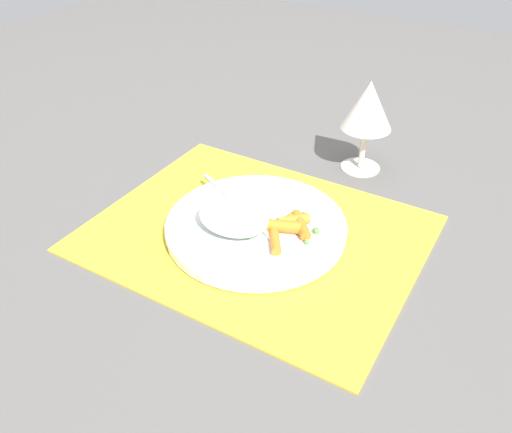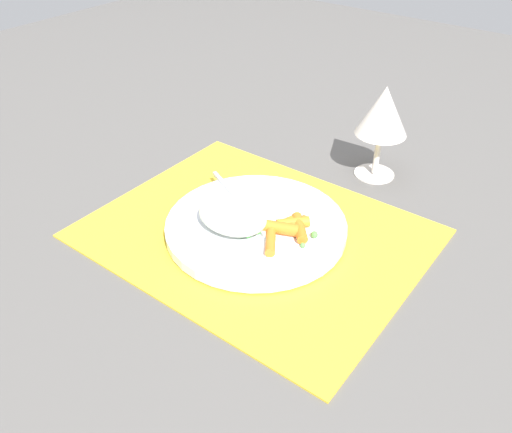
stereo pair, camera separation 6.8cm
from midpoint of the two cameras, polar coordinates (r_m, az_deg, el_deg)
name	(u,v)px [view 2 (the right image)]	position (r m, az deg, el deg)	size (l,w,h in m)	color
ground_plane	(256,234)	(0.76, 2.58, -2.00)	(2.40, 2.40, 0.00)	#565451
placemat	(256,232)	(0.76, 2.58, -1.82)	(0.46, 0.36, 0.01)	gold
plate	(256,227)	(0.75, 2.60, -1.18)	(0.26, 0.26, 0.02)	white
rice_mound	(232,215)	(0.73, 0.12, 0.03)	(0.10, 0.08, 0.04)	beige
carrot_portion	(287,228)	(0.73, 6.03, -1.37)	(0.07, 0.10, 0.02)	orange
pea_scatter	(269,233)	(0.72, 4.08, -1.87)	(0.09, 0.07, 0.01)	#539741
fork	(248,212)	(0.76, 1.72, 0.44)	(0.19, 0.10, 0.01)	#BCBCBC
wine_glass	(383,113)	(0.88, 15.79, 10.62)	(0.08, 0.08, 0.16)	silver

